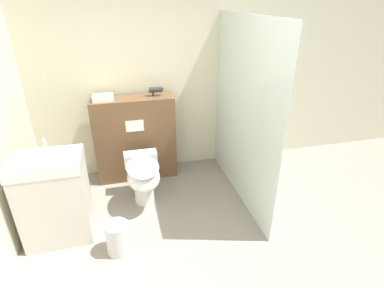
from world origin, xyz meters
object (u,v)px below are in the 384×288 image
Objects in this scene: hair_drier at (156,90)px; waste_bin at (118,238)px; sink_vanity at (55,199)px; toilet at (143,176)px.

waste_bin is at bearing -113.77° from hair_drier.
waste_bin is (0.56, -0.36, -0.30)m from sink_vanity.
hair_drier is 1.82m from waste_bin.
sink_vanity is 3.23× the size of waste_bin.
waste_bin is at bearing -32.61° from sink_vanity.
waste_bin is (-0.61, -1.38, -1.02)m from hair_drier.
toilet is 2.02× the size of waste_bin.
toilet is at bearing 65.42° from waste_bin.
hair_drier reaches higher than waste_bin.
hair_drier is (0.28, 0.67, 0.82)m from toilet.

